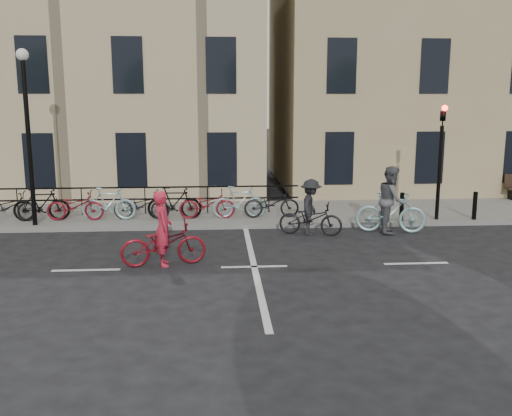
{
  "coord_description": "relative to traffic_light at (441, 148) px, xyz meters",
  "views": [
    {
      "loc": [
        -0.88,
        -13.21,
        4.04
      ],
      "look_at": [
        0.17,
        1.79,
        1.1
      ],
      "focal_mm": 40.0,
      "sensor_mm": 36.0,
      "label": 1
    }
  ],
  "objects": [
    {
      "name": "bollard_east",
      "position": [
        -1.2,
        -0.09,
        -1.85
      ],
      "size": [
        0.14,
        0.14,
        0.9
      ],
      "primitive_type": "cylinder",
      "color": "black",
      "rests_on": "sidewalk"
    },
    {
      "name": "building_west",
      "position": [
        -15.2,
        8.66,
        2.7
      ],
      "size": [
        20.0,
        10.0,
        10.0
      ],
      "primitive_type": "cube",
      "color": "tan",
      "rests_on": "sidewalk"
    },
    {
      "name": "building_east",
      "position": [
        2.8,
        8.66,
        3.7
      ],
      "size": [
        14.0,
        10.0,
        12.0
      ],
      "primitive_type": "cube",
      "color": "tan",
      "rests_on": "sidewalk"
    },
    {
      "name": "parked_bikes",
      "position": [
        -9.5,
        0.7,
        -1.81
      ],
      "size": [
        10.4,
        1.23,
        1.05
      ],
      "color": "black",
      "rests_on": "sidewalk"
    },
    {
      "name": "lamp_post",
      "position": [
        -12.7,
        0.06,
        1.04
      ],
      "size": [
        0.36,
        0.36,
        5.28
      ],
      "color": "black",
      "rests_on": "sidewalk"
    },
    {
      "name": "ground",
      "position": [
        -6.2,
        -4.34,
        -2.45
      ],
      "size": [
        120.0,
        120.0,
        0.0
      ],
      "primitive_type": "plane",
      "color": "black",
      "rests_on": "ground"
    },
    {
      "name": "cyclist_grey",
      "position": [
        -1.86,
        -1.07,
        -1.64
      ],
      "size": [
        2.17,
        1.13,
        2.02
      ],
      "rotation": [
        0.0,
        0.0,
        1.33
      ],
      "color": "#94C0C2",
      "rests_on": "ground"
    },
    {
      "name": "sidewalk",
      "position": [
        -10.2,
        1.66,
        -2.38
      ],
      "size": [
        46.0,
        4.0,
        0.15
      ],
      "primitive_type": "cube",
      "color": "slate",
      "rests_on": "ground"
    },
    {
      "name": "cyclist_dark",
      "position": [
        -4.32,
        -1.21,
        -1.8
      ],
      "size": [
        1.99,
        1.22,
        1.67
      ],
      "rotation": [
        0.0,
        0.0,
        1.27
      ],
      "color": "black",
      "rests_on": "ground"
    },
    {
      "name": "bollard_west",
      "position": [
        1.2,
        -0.09,
        -1.85
      ],
      "size": [
        0.14,
        0.14,
        0.9
      ],
      "primitive_type": "cylinder",
      "color": "black",
      "rests_on": "sidewalk"
    },
    {
      "name": "traffic_light",
      "position": [
        0.0,
        0.0,
        0.0
      ],
      "size": [
        0.18,
        0.3,
        3.9
      ],
      "color": "black",
      "rests_on": "sidewalk"
    },
    {
      "name": "cyclist_pink",
      "position": [
        -8.39,
        -4.03,
        -1.82
      ],
      "size": [
        2.16,
        1.08,
        1.84
      ],
      "rotation": [
        0.0,
        0.0,
        1.75
      ],
      "color": "maroon",
      "rests_on": "ground"
    }
  ]
}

